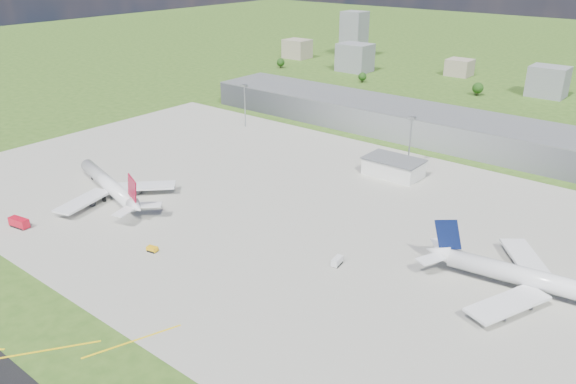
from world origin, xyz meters
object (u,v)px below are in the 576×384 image
Objects in this scene: airliner_red_twin at (110,186)px; van_white_near at (337,262)px; tug_yellow at (152,249)px; fire_truck at (19,223)px; airliner_blue_quad at (549,283)px; van_white_far at (484,268)px.

airliner_red_twin is 12.07× the size of van_white_near.
fire_truck is at bearing -172.13° from tug_yellow.
van_white_near is at bearing 15.75° from fire_truck.
airliner_blue_quad is 17.47× the size of tug_yellow.
airliner_blue_quad is 66.61m from van_white_near.
airliner_blue_quad is at bearing -152.32° from airliner_red_twin.
airliner_blue_quad is 132.28m from tug_yellow.
airliner_red_twin reaches higher than tug_yellow.
van_white_near is (109.69, 13.96, -3.71)m from airliner_red_twin.
van_white_near reaches higher than van_white_far.
van_white_far is at bearing -64.45° from van_white_near.
airliner_blue_quad is at bearing -47.65° from van_white_far.
airliner_blue_quad is at bearing 14.29° from fire_truck.
airliner_red_twin is 16.01× the size of tug_yellow.
fire_truck is 59.28m from tug_yellow.
van_white_near is at bearing 175.83° from van_white_far.
van_white_far is (153.25, 81.80, -0.59)m from fire_truck.
tug_yellow is at bearing 9.99° from fire_truck.
airliner_blue_quad is at bearing -77.29° from van_white_near.
airliner_blue_quad reaches higher than van_white_far.
airliner_red_twin is 7.57× the size of fire_truck.
airliner_blue_quad reaches higher than van_white_near.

